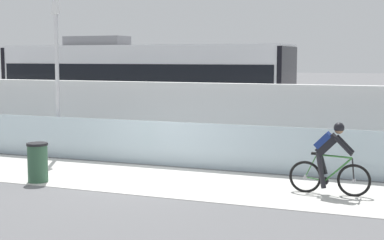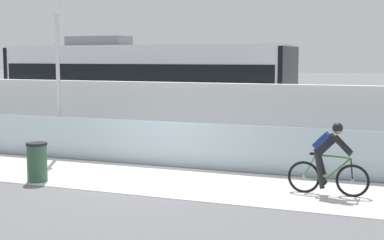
{
  "view_description": "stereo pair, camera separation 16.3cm",
  "coord_description": "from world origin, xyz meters",
  "px_view_note": "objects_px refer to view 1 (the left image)",
  "views": [
    {
      "loc": [
        6.32,
        -12.61,
        3.01
      ],
      "look_at": [
        0.51,
        2.35,
        1.25
      ],
      "focal_mm": 53.66,
      "sensor_mm": 36.0,
      "label": 1
    },
    {
      "loc": [
        6.47,
        -12.55,
        3.01
      ],
      "look_at": [
        0.51,
        2.35,
        1.25
      ],
      "focal_mm": 53.66,
      "sensor_mm": 36.0,
      "label": 2
    }
  ],
  "objects_px": {
    "tram": "(143,87)",
    "trash_bin": "(38,162)",
    "cyclist_on_bike": "(329,159)",
    "lamp_post_antenna": "(57,48)"
  },
  "relations": [
    {
      "from": "tram",
      "to": "cyclist_on_bike",
      "type": "relative_size",
      "value": 6.25
    },
    {
      "from": "cyclist_on_bike",
      "to": "trash_bin",
      "type": "xyz_separation_m",
      "value": [
        -6.74,
        -1.25,
        -0.32
      ]
    },
    {
      "from": "cyclist_on_bike",
      "to": "tram",
      "type": "bearing_deg",
      "value": 138.91
    },
    {
      "from": "tram",
      "to": "cyclist_on_bike",
      "type": "xyz_separation_m",
      "value": [
        7.86,
        -6.85,
        -1.09
      ]
    },
    {
      "from": "tram",
      "to": "trash_bin",
      "type": "xyz_separation_m",
      "value": [
        1.12,
        -8.1,
        -1.41
      ]
    },
    {
      "from": "cyclist_on_bike",
      "to": "trash_bin",
      "type": "distance_m",
      "value": 6.86
    },
    {
      "from": "tram",
      "to": "lamp_post_antenna",
      "type": "height_order",
      "value": "lamp_post_antenna"
    },
    {
      "from": "tram",
      "to": "trash_bin",
      "type": "distance_m",
      "value": 8.3
    },
    {
      "from": "lamp_post_antenna",
      "to": "tram",
      "type": "bearing_deg",
      "value": 82.85
    },
    {
      "from": "lamp_post_antenna",
      "to": "trash_bin",
      "type": "xyz_separation_m",
      "value": [
        1.71,
        -3.4,
        -2.81
      ]
    }
  ]
}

